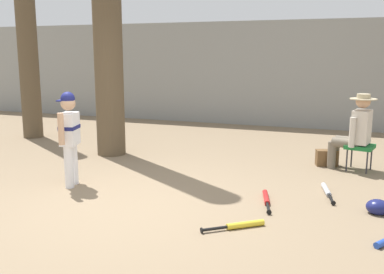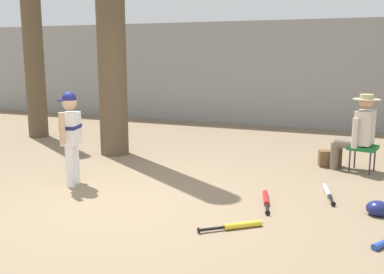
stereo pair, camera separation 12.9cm
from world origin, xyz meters
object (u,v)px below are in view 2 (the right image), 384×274
object	(u,v)px
tree_near_player	(110,1)
young_ballplayer	(71,132)
folding_stool	(363,148)
bat_aluminum_silver	(328,192)
bat_yellow_trainer	(238,226)
tree_far_left	(33,38)
batting_helmet_navy	(378,209)
handbag_beside_stool	(330,159)
bat_red_barrel	(266,200)
seated_spectator	(358,130)

from	to	relation	value
tree_near_player	young_ballplayer	size ratio (longest dim) A/B	4.79
young_ballplayer	folding_stool	world-z (taller)	young_ballplayer
bat_aluminum_silver	bat_yellow_trainer	size ratio (longest dim) A/B	1.29
folding_stool	tree_far_left	distance (m)	6.93
folding_stool	bat_aluminum_silver	bearing A→B (deg)	-105.30
tree_near_player	bat_aluminum_silver	distance (m)	4.78
young_ballplayer	batting_helmet_navy	bearing A→B (deg)	4.34
handbag_beside_stool	bat_aluminum_silver	size ratio (longest dim) A/B	0.45
tree_far_left	bat_red_barrel	xyz separation A→B (m)	(5.62, -2.47, -2.09)
seated_spectator	batting_helmet_navy	distance (m)	2.08
tree_far_left	bat_red_barrel	bearing A→B (deg)	-23.74
folding_stool	handbag_beside_stool	xyz separation A→B (m)	(-0.49, 0.13, -0.23)
folding_stool	handbag_beside_stool	world-z (taller)	folding_stool
bat_yellow_trainer	batting_helmet_navy	bearing A→B (deg)	35.39
folding_stool	seated_spectator	world-z (taller)	seated_spectator
bat_aluminum_silver	bat_yellow_trainer	xyz separation A→B (m)	(-0.77, -1.54, 0.00)
young_ballplayer	bat_yellow_trainer	bearing A→B (deg)	-14.59
tree_far_left	batting_helmet_navy	distance (m)	7.60
tree_near_player	handbag_beside_stool	size ratio (longest dim) A/B	18.39
seated_spectator	tree_far_left	bearing A→B (deg)	175.96
tree_near_player	bat_aluminum_silver	bearing A→B (deg)	-15.03
tree_near_player	tree_far_left	distance (m)	2.66
tree_near_player	handbag_beside_stool	world-z (taller)	tree_near_player
seated_spectator	tree_far_left	size ratio (longest dim) A/B	0.25
tree_far_left	bat_yellow_trainer	distance (m)	6.83
bat_yellow_trainer	folding_stool	bearing A→B (deg)	68.53
handbag_beside_stool	batting_helmet_navy	bearing A→B (deg)	-71.28
tree_near_player	seated_spectator	world-z (taller)	tree_near_player
bat_red_barrel	bat_yellow_trainer	size ratio (longest dim) A/B	1.27
tree_near_player	bat_yellow_trainer	distance (m)	4.80
young_ballplayer	bat_aluminum_silver	bearing A→B (deg)	14.44
seated_spectator	batting_helmet_navy	bearing A→B (deg)	-80.99
tree_far_left	batting_helmet_navy	xyz separation A→B (m)	(6.90, -2.44, -2.05)
tree_near_player	seated_spectator	distance (m)	4.62
folding_stool	bat_red_barrel	bearing A→B (deg)	-118.13
tree_far_left	bat_red_barrel	size ratio (longest dim) A/B	6.43
bat_red_barrel	young_ballplayer	bearing A→B (deg)	-174.26
tree_near_player	bat_aluminum_silver	world-z (taller)	tree_near_player
tree_near_player	tree_far_left	size ratio (longest dim) A/B	1.29
folding_stool	batting_helmet_navy	size ratio (longest dim) A/B	1.54
tree_near_player	folding_stool	distance (m)	4.83
tree_far_left	bat_aluminum_silver	size ratio (longest dim) A/B	6.34
young_ballplayer	handbag_beside_stool	xyz separation A→B (m)	(3.24, 2.39, -0.61)
young_ballplayer	tree_far_left	world-z (taller)	tree_far_left
folding_stool	bat_red_barrel	xyz separation A→B (m)	(-1.06, -1.99, -0.33)
tree_far_left	batting_helmet_navy	size ratio (longest dim) A/B	15.60
young_ballplayer	seated_spectator	size ratio (longest dim) A/B	1.09
seated_spectator	bat_red_barrel	distance (m)	2.31
handbag_beside_stool	bat_yellow_trainer	world-z (taller)	handbag_beside_stool
tree_near_player	young_ballplayer	world-z (taller)	tree_near_player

